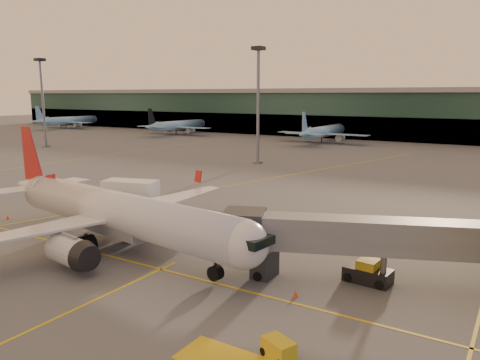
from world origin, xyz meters
The scene contains 14 objects.
ground centered at (0.00, 0.00, 0.00)m, with size 600.00×600.00×0.00m, color #4C4F54.
taxi_markings centered at (-7.32, 44.49, 0.01)m, with size 100.12×173.00×0.01m.
terminal centered at (0.00, 141.79, 8.76)m, with size 400.00×20.00×17.60m.
mast_west_far centered at (-90.00, 62.00, 14.86)m, with size 2.40×2.40×25.60m.
mast_west_near centered at (-20.00, 66.00, 14.86)m, with size 2.40×2.40×25.60m.
distant_aircraft_row centered at (-21.00, 118.00, 0.00)m, with size 290.00×34.00×13.00m.
main_airplane centered at (-2.76, 6.85, 3.77)m, with size 38.39×34.73×11.59m.
jet_bridge centered at (24.13, 12.07, 4.00)m, with size 26.29×12.89×5.78m.
catering_truck centered at (-8.81, 15.42, 2.89)m, with size 7.07×4.56×5.08m.
gpu_cart centered at (20.44, -2.21, 0.58)m, with size 2.34×1.92×1.19m.
pushback_tug centered at (21.48, 11.85, 0.79)m, with size 3.93×2.35×1.94m.
cone_nose centered at (17.64, 6.09, 0.24)m, with size 0.40×0.40×0.50m.
cone_tail centered at (-22.56, 7.79, 0.29)m, with size 0.47×0.47×0.60m.
cone_wing_left centered at (-4.06, 23.33, 0.24)m, with size 0.39×0.39×0.50m.
Camera 1 is at (31.85, -24.81, 15.32)m, focal length 35.00 mm.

